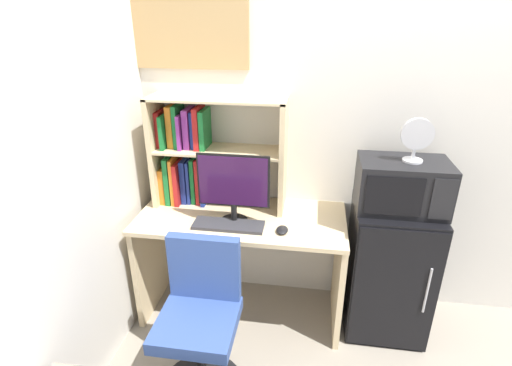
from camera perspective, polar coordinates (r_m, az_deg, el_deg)
wall_back at (r=2.70m, az=27.40°, el=7.20°), size 6.40×0.04×2.60m
desk at (r=2.61m, az=-2.10°, el=-9.20°), size 1.32×0.60×0.75m
hutch_bookshelf at (r=2.58m, az=-8.42°, el=4.54°), size 0.86×0.28×0.72m
monitor at (r=2.32m, az=-3.32°, el=-0.30°), size 0.43×0.17×0.44m
keyboard at (r=2.38m, az=-4.03°, el=-6.14°), size 0.43×0.15×0.02m
computer_mouse at (r=2.32m, az=3.84°, el=-6.83°), size 0.07×0.10×0.03m
mini_fridge at (r=2.70m, az=18.70°, el=-11.77°), size 0.50×0.49×0.87m
microwave at (r=2.42m, az=20.48°, el=-0.30°), size 0.51×0.33×0.30m
desk_fan at (r=2.33m, az=22.34°, el=6.10°), size 0.18×0.11×0.25m
desk_chair at (r=2.23m, az=-8.04°, el=-20.24°), size 0.46×0.46×0.89m
wall_corkboard at (r=2.57m, az=-10.06°, el=20.86°), size 0.77×0.02×0.43m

